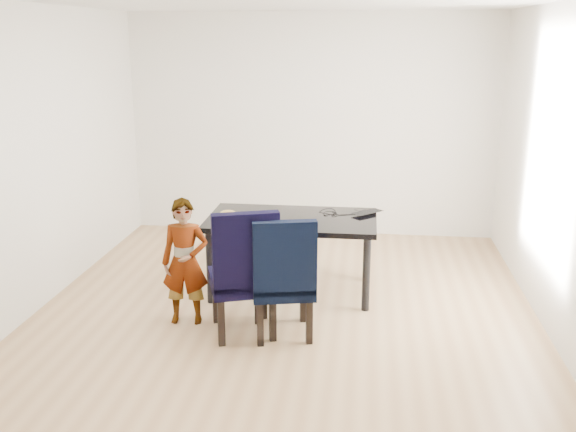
# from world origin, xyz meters

# --- Properties ---
(floor) EXTENTS (4.50, 5.00, 0.01)m
(floor) POSITION_xyz_m (0.00, 0.00, -0.01)
(floor) COLOR tan
(floor) RESTS_ON ground
(wall_back) EXTENTS (4.50, 0.01, 2.70)m
(wall_back) POSITION_xyz_m (0.00, 2.50, 1.35)
(wall_back) COLOR white
(wall_back) RESTS_ON ground
(wall_front) EXTENTS (4.50, 0.01, 2.70)m
(wall_front) POSITION_xyz_m (0.00, -2.50, 1.35)
(wall_front) COLOR silver
(wall_front) RESTS_ON ground
(wall_left) EXTENTS (0.01, 5.00, 2.70)m
(wall_left) POSITION_xyz_m (-2.25, 0.00, 1.35)
(wall_left) COLOR white
(wall_left) RESTS_ON ground
(wall_right) EXTENTS (0.01, 5.00, 2.70)m
(wall_right) POSITION_xyz_m (2.25, 0.00, 1.35)
(wall_right) COLOR silver
(wall_right) RESTS_ON ground
(dining_table) EXTENTS (1.60, 0.90, 0.75)m
(dining_table) POSITION_xyz_m (0.00, 0.50, 0.38)
(dining_table) COLOR black
(dining_table) RESTS_ON floor
(chair_left) EXTENTS (0.68, 0.69, 1.10)m
(chair_left) POSITION_xyz_m (-0.30, -0.43, 0.55)
(chair_left) COLOR black
(chair_left) RESTS_ON floor
(chair_right) EXTENTS (0.61, 0.62, 1.05)m
(chair_right) POSITION_xyz_m (0.03, -0.42, 0.52)
(chair_right) COLOR black
(chair_right) RESTS_ON floor
(child) EXTENTS (0.43, 0.31, 1.10)m
(child) POSITION_xyz_m (-0.83, -0.30, 0.55)
(child) COLOR red
(child) RESTS_ON floor
(plate) EXTENTS (0.36, 0.36, 0.02)m
(plate) POSITION_xyz_m (-0.60, 0.40, 0.76)
(plate) COLOR silver
(plate) RESTS_ON dining_table
(sandwich) EXTENTS (0.17, 0.10, 0.06)m
(sandwich) POSITION_xyz_m (-0.60, 0.41, 0.80)
(sandwich) COLOR gold
(sandwich) RESTS_ON plate
(laptop) EXTENTS (0.37, 0.37, 0.03)m
(laptop) POSITION_xyz_m (0.68, 0.74, 0.76)
(laptop) COLOR black
(laptop) RESTS_ON dining_table
(cable_tangle) EXTENTS (0.16, 0.16, 0.01)m
(cable_tangle) POSITION_xyz_m (0.36, 0.64, 0.75)
(cable_tangle) COLOR black
(cable_tangle) RESTS_ON dining_table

